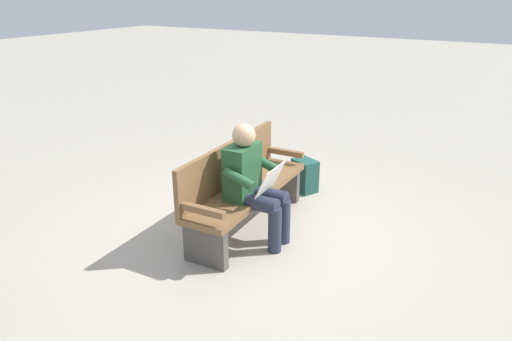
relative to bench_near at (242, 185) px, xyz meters
name	(u,v)px	position (x,y,z in m)	size (l,w,h in m)	color
ground_plane	(249,227)	(0.00, 0.07, -0.46)	(40.00, 40.00, 0.00)	#A89E8E
bench_near	(242,185)	(0.00, 0.00, 0.00)	(1.82, 0.56, 0.90)	brown
person_seated	(253,181)	(0.19, 0.24, 0.17)	(0.58, 0.59, 1.18)	#23512D
backpack	(305,176)	(-1.17, 0.17, -0.26)	(0.34, 0.36, 0.40)	#1E4C42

